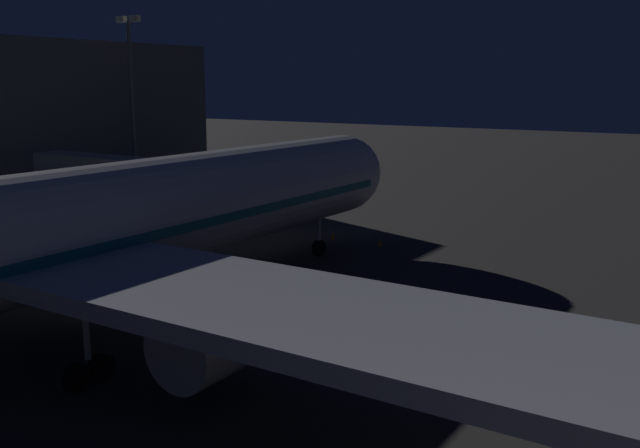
{
  "coord_description": "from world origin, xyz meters",
  "views": [
    {
      "loc": [
        -27.48,
        29.8,
        12.6
      ],
      "look_at": [
        -3.0,
        -8.21,
        3.5
      ],
      "focal_mm": 39.62,
      "sensor_mm": 36.0,
      "label": 1
    }
  ],
  "objects_px": {
    "apron_floodlight_mast": "(132,101)",
    "traffic_cone_nose_port": "(380,242)",
    "jet_bridge": "(148,177)",
    "traffic_cone_nose_starboard": "(333,236)",
    "airliner_at_gate": "(56,236)"
  },
  "relations": [
    {
      "from": "apron_floodlight_mast",
      "to": "traffic_cone_nose_port",
      "type": "xyz_separation_m",
      "value": [
        -27.7,
        0.51,
        -10.58
      ]
    },
    {
      "from": "traffic_cone_nose_starboard",
      "to": "traffic_cone_nose_port",
      "type": "bearing_deg",
      "value": 180.0
    },
    {
      "from": "apron_floodlight_mast",
      "to": "traffic_cone_nose_starboard",
      "type": "height_order",
      "value": "apron_floodlight_mast"
    },
    {
      "from": "apron_floodlight_mast",
      "to": "traffic_cone_nose_port",
      "type": "distance_m",
      "value": 29.66
    },
    {
      "from": "airliner_at_gate",
      "to": "traffic_cone_nose_port",
      "type": "xyz_separation_m",
      "value": [
        -2.2,
        -27.89,
        -5.37
      ]
    },
    {
      "from": "traffic_cone_nose_starboard",
      "to": "airliner_at_gate",
      "type": "bearing_deg",
      "value": 94.51
    },
    {
      "from": "airliner_at_gate",
      "to": "apron_floodlight_mast",
      "type": "bearing_deg",
      "value": -48.08
    },
    {
      "from": "airliner_at_gate",
      "to": "apron_floodlight_mast",
      "type": "xyz_separation_m",
      "value": [
        25.5,
        -28.4,
        5.21
      ]
    },
    {
      "from": "traffic_cone_nose_starboard",
      "to": "apron_floodlight_mast",
      "type": "bearing_deg",
      "value": -1.26
    },
    {
      "from": "jet_bridge",
      "to": "traffic_cone_nose_starboard",
      "type": "bearing_deg",
      "value": -126.51
    },
    {
      "from": "jet_bridge",
      "to": "traffic_cone_nose_starboard",
      "type": "relative_size",
      "value": 36.47
    },
    {
      "from": "airliner_at_gate",
      "to": "traffic_cone_nose_port",
      "type": "distance_m",
      "value": 28.48
    },
    {
      "from": "airliner_at_gate",
      "to": "jet_bridge",
      "type": "bearing_deg",
      "value": -55.97
    },
    {
      "from": "jet_bridge",
      "to": "traffic_cone_nose_starboard",
      "type": "height_order",
      "value": "jet_bridge"
    },
    {
      "from": "jet_bridge",
      "to": "traffic_cone_nose_port",
      "type": "relative_size",
      "value": 36.47
    }
  ]
}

